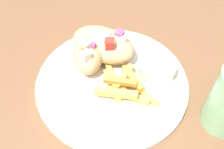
% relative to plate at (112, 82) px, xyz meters
% --- Properties ---
extents(table, '(1.57, 1.57, 0.73)m').
position_rel_plate_xyz_m(table, '(-0.04, 0.05, -0.06)').
color(table, brown).
rests_on(table, ground_plane).
extents(plate, '(0.30, 0.30, 0.02)m').
position_rel_plate_xyz_m(plate, '(0.00, 0.00, 0.00)').
color(plate, white).
rests_on(plate, table).
extents(pita_sandwich_near, '(0.12, 0.10, 0.07)m').
position_rel_plate_xyz_m(pita_sandwich_near, '(-0.06, -0.02, 0.03)').
color(pita_sandwich_near, tan).
rests_on(pita_sandwich_near, plate).
extents(pita_sandwich_far, '(0.16, 0.14, 0.07)m').
position_rel_plate_xyz_m(pita_sandwich_far, '(-0.07, 0.02, 0.04)').
color(pita_sandwich_far, tan).
rests_on(pita_sandwich_far, plate).
extents(fries_pile, '(0.14, 0.10, 0.03)m').
position_rel_plate_xyz_m(fries_pile, '(0.03, 0.01, 0.02)').
color(fries_pile, '#E5B251').
rests_on(fries_pile, plate).
extents(sauce_ramekin, '(0.08, 0.08, 0.04)m').
position_rel_plate_xyz_m(sauce_ramekin, '(0.03, 0.08, 0.02)').
color(sauce_ramekin, white).
rests_on(sauce_ramekin, plate).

